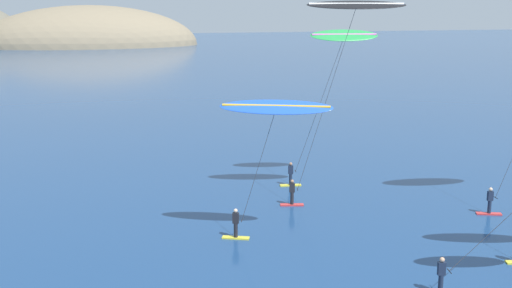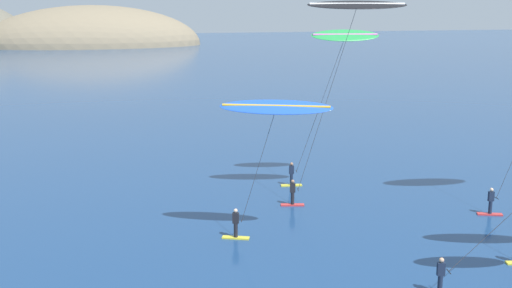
% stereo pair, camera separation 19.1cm
% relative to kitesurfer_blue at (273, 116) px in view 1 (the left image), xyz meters
% --- Properties ---
extents(headland_island, '(97.34, 59.52, 28.92)m').
position_rel_kitesurfer_blue_xyz_m(headland_island, '(-19.67, 193.94, -6.86)').
color(headland_island, '#6B6656').
rests_on(headland_island, ground).
extents(kitesurfer_blue, '(5.98, 3.63, 7.75)m').
position_rel_kitesurfer_blue_xyz_m(kitesurfer_blue, '(0.00, 0.00, 0.00)').
color(kitesurfer_blue, yellow).
rests_on(kitesurfer_blue, ground).
extents(kitesurfer_black, '(7.50, 3.02, 12.95)m').
position_rel_kitesurfer_blue_xyz_m(kitesurfer_black, '(6.55, 4.68, 4.93)').
color(kitesurfer_black, red).
rests_on(kitesurfer_black, ground).
extents(kitesurfer_green, '(6.71, 2.16, 11.04)m').
position_rel_kitesurfer_blue_xyz_m(kitesurfer_green, '(7.84, 9.35, 2.80)').
color(kitesurfer_green, yellow).
rests_on(kitesurfer_green, ground).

